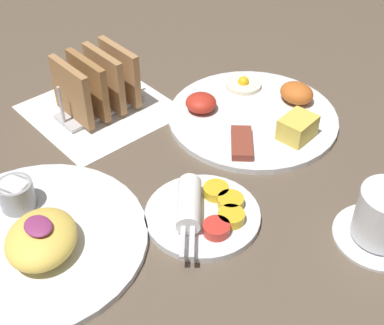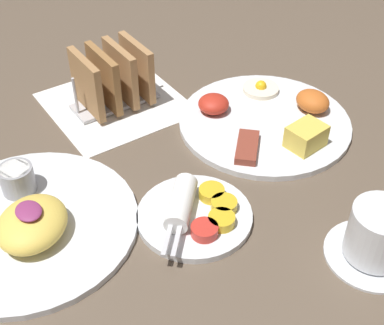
# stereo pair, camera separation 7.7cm
# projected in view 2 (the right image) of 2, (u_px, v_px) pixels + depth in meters

# --- Properties ---
(ground_plane) EXTENTS (3.00, 3.00, 0.00)m
(ground_plane) POSITION_uv_depth(u_px,v_px,m) (146.00, 167.00, 0.81)
(ground_plane) COLOR brown
(napkin_flat) EXTENTS (0.22, 0.22, 0.00)m
(napkin_flat) POSITION_uv_depth(u_px,v_px,m) (115.00, 103.00, 0.94)
(napkin_flat) COLOR white
(napkin_flat) RESTS_ON ground_plane
(plate_breakfast) EXTENTS (0.28, 0.28, 0.05)m
(plate_breakfast) POSITION_uv_depth(u_px,v_px,m) (268.00, 119.00, 0.88)
(plate_breakfast) COLOR white
(plate_breakfast) RESTS_ON ground_plane
(plate_condiments) EXTENTS (0.16, 0.16, 0.04)m
(plate_condiments) POSITION_uv_depth(u_px,v_px,m) (196.00, 212.00, 0.72)
(plate_condiments) COLOR white
(plate_condiments) RESTS_ON ground_plane
(plate_foreground) EXTENTS (0.29, 0.29, 0.06)m
(plate_foreground) POSITION_uv_depth(u_px,v_px,m) (28.00, 220.00, 0.70)
(plate_foreground) COLOR white
(plate_foreground) RESTS_ON ground_plane
(toast_rack) EXTENTS (0.10, 0.15, 0.10)m
(toast_rack) POSITION_uv_depth(u_px,v_px,m) (113.00, 79.00, 0.90)
(toast_rack) COLOR #B7B7BC
(toast_rack) RESTS_ON ground_plane
(coffee_cup) EXTENTS (0.12, 0.12, 0.08)m
(coffee_cup) POSITION_uv_depth(u_px,v_px,m) (377.00, 237.00, 0.65)
(coffee_cup) COLOR white
(coffee_cup) RESTS_ON ground_plane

